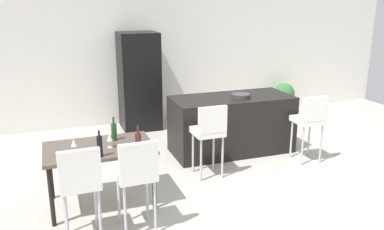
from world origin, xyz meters
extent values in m
plane|color=#ADA89E|center=(0.00, 0.00, 0.00)|extent=(10.00, 10.00, 0.00)
cube|color=silver|center=(0.00, 2.94, 1.45)|extent=(10.00, 0.12, 2.90)
cube|color=black|center=(0.29, 0.74, 0.46)|extent=(1.94, 0.86, 0.92)
cube|color=white|center=(-0.43, 0.00, 0.65)|extent=(0.40, 0.40, 0.08)
cube|color=white|center=(-0.43, -0.17, 0.87)|extent=(0.40, 0.06, 0.36)
cylinder|color=#B2B2B7|center=(-0.59, 0.15, 0.30)|extent=(0.03, 0.03, 0.61)
cylinder|color=#B2B2B7|center=(-0.27, 0.16, 0.30)|extent=(0.03, 0.03, 0.61)
cylinder|color=#B2B2B7|center=(-0.59, -0.17, 0.30)|extent=(0.03, 0.03, 0.61)
cylinder|color=#B2B2B7|center=(-0.27, -0.16, 0.30)|extent=(0.03, 0.03, 0.61)
cube|color=white|center=(1.21, 0.00, 0.65)|extent=(0.42, 0.42, 0.08)
cube|color=white|center=(1.20, -0.17, 0.87)|extent=(0.40, 0.08, 0.36)
cylinder|color=#B2B2B7|center=(1.06, 0.16, 0.30)|extent=(0.03, 0.03, 0.61)
cylinder|color=#B2B2B7|center=(1.38, 0.15, 0.30)|extent=(0.03, 0.03, 0.61)
cylinder|color=#B2B2B7|center=(1.04, -0.16, 0.30)|extent=(0.03, 0.03, 0.61)
cylinder|color=#B2B2B7|center=(1.36, -0.17, 0.30)|extent=(0.03, 0.03, 0.61)
cube|color=#4C4238|center=(-1.95, -0.35, 0.72)|extent=(1.27, 0.80, 0.04)
cylinder|color=black|center=(-2.53, -0.01, 0.35)|extent=(0.05, 0.05, 0.70)
cylinder|color=black|center=(-1.38, -0.01, 0.35)|extent=(0.05, 0.05, 0.70)
cylinder|color=black|center=(-2.53, -0.69, 0.35)|extent=(0.05, 0.05, 0.70)
cylinder|color=black|center=(-1.38, -0.69, 0.35)|extent=(0.05, 0.05, 0.70)
cube|color=white|center=(-2.24, -1.05, 0.65)|extent=(0.41, 0.41, 0.08)
cube|color=white|center=(-2.23, -1.22, 0.87)|extent=(0.40, 0.07, 0.36)
cylinder|color=#B2B2B7|center=(-2.40, -0.89, 0.30)|extent=(0.03, 0.03, 0.61)
cylinder|color=#B2B2B7|center=(-2.08, -0.88, 0.30)|extent=(0.03, 0.03, 0.61)
cylinder|color=#B2B2B7|center=(-2.39, -1.21, 0.30)|extent=(0.03, 0.03, 0.61)
cylinder|color=#B2B2B7|center=(-2.07, -1.20, 0.30)|extent=(0.03, 0.03, 0.61)
cube|color=white|center=(-1.67, -1.05, 0.65)|extent=(0.41, 0.41, 0.08)
cube|color=white|center=(-1.66, -1.22, 0.87)|extent=(0.40, 0.07, 0.36)
cylinder|color=#B2B2B7|center=(-1.83, -0.89, 0.30)|extent=(0.03, 0.03, 0.61)
cylinder|color=#B2B2B7|center=(-1.51, -0.88, 0.30)|extent=(0.03, 0.03, 0.61)
cylinder|color=#B2B2B7|center=(-1.82, -1.21, 0.30)|extent=(0.03, 0.03, 0.61)
cylinder|color=#B2B2B7|center=(-1.50, -1.20, 0.30)|extent=(0.03, 0.03, 0.61)
cylinder|color=#471E19|center=(-1.55, -0.68, 0.85)|extent=(0.07, 0.07, 0.23)
cylinder|color=#471E19|center=(-1.55, -0.68, 1.01)|extent=(0.02, 0.02, 0.09)
cylinder|color=#194723|center=(-1.74, -0.18, 0.85)|extent=(0.07, 0.07, 0.21)
cylinder|color=#194723|center=(-1.74, -0.18, 1.00)|extent=(0.02, 0.02, 0.09)
cylinder|color=black|center=(-1.97, -0.67, 0.86)|extent=(0.06, 0.06, 0.24)
cylinder|color=black|center=(-1.97, -0.67, 1.01)|extent=(0.02, 0.02, 0.06)
cylinder|color=silver|center=(-1.83, -0.41, 0.74)|extent=(0.06, 0.06, 0.00)
cylinder|color=silver|center=(-1.83, -0.41, 0.78)|extent=(0.01, 0.01, 0.08)
cone|color=silver|center=(-1.83, -0.41, 0.87)|extent=(0.07, 0.07, 0.09)
cylinder|color=silver|center=(-2.24, -0.47, 0.74)|extent=(0.06, 0.06, 0.00)
cylinder|color=silver|center=(-2.24, -0.47, 0.78)|extent=(0.01, 0.01, 0.08)
cone|color=silver|center=(-2.24, -0.47, 0.87)|extent=(0.07, 0.07, 0.09)
cube|color=black|center=(-0.84, 2.50, 0.92)|extent=(0.72, 0.68, 1.84)
cylinder|color=#333338|center=(0.38, 0.62, 0.96)|extent=(0.29, 0.29, 0.07)
cylinder|color=#996B4C|center=(2.37, 2.49, 0.11)|extent=(0.24, 0.24, 0.22)
sphere|color=#2D6B33|center=(2.37, 2.49, 0.43)|extent=(0.46, 0.46, 0.46)
camera|label=1|loc=(-2.41, -4.90, 2.41)|focal=37.49mm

